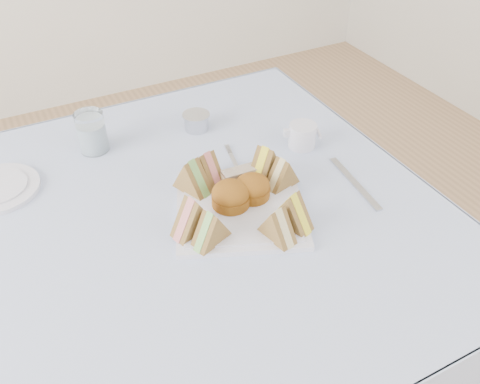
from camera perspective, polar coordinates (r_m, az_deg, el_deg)
name	(u,v)px	position (r m, az deg, el deg)	size (l,w,h in m)	color
table	(198,324)	(1.33, -4.70, -14.57)	(0.90, 0.90, 0.74)	brown
tablecloth	(189,214)	(1.06, -5.74, -2.49)	(1.02, 1.02, 0.01)	#CFDDFD
serving_plate	(240,208)	(1.05, 0.00, -1.86)	(0.26, 0.26, 0.01)	silver
sandwich_fl_a	(193,215)	(0.97, -5.31, -2.54)	(0.09, 0.04, 0.08)	brown
sandwich_fl_b	(211,227)	(0.95, -3.29, -3.94)	(0.08, 0.04, 0.07)	brown
sandwich_fr_a	(292,210)	(0.99, 5.85, -1.97)	(0.09, 0.04, 0.08)	brown
sandwich_fr_b	(277,223)	(0.96, 4.22, -3.53)	(0.08, 0.04, 0.07)	brown
sandwich_bl_a	(192,175)	(1.07, -5.39, 1.88)	(0.09, 0.04, 0.08)	brown
sandwich_bl_b	(207,166)	(1.10, -3.69, 2.90)	(0.08, 0.04, 0.07)	brown
sandwich_br_a	(282,172)	(1.09, 4.76, 2.22)	(0.08, 0.04, 0.07)	brown
sandwich_br_b	(265,162)	(1.10, 2.83, 3.36)	(0.09, 0.04, 0.08)	brown
scone_left	(231,195)	(1.03, -1.05, -0.37)	(0.08, 0.08, 0.05)	#995911
scone_right	(252,188)	(1.06, 1.38, 0.49)	(0.08, 0.08, 0.05)	#995911
pastry_slice	(239,176)	(1.10, -0.11, 1.78)	(0.07, 0.03, 0.04)	tan
water_glass	(92,132)	(1.26, -16.32, 6.48)	(0.07, 0.07, 0.10)	white
tea_strainer	(196,122)	(1.31, -4.92, 7.80)	(0.07, 0.07, 0.04)	#BBBCC2
knife	(355,183)	(1.15, 12.75, 1.00)	(0.02, 0.20, 0.00)	#BBBCC2
fork	(240,175)	(1.15, 0.04, 1.93)	(0.01, 0.18, 0.00)	#BBBCC2
creamer_jug	(302,136)	(1.24, 7.01, 6.30)	(0.07, 0.07, 0.06)	silver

